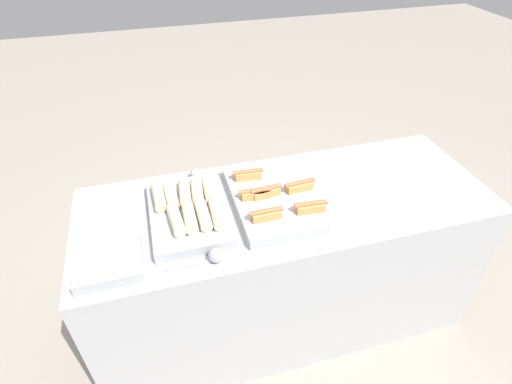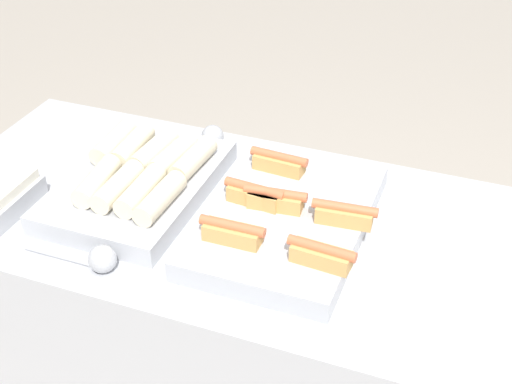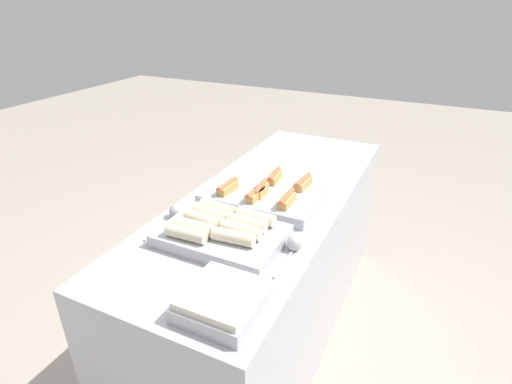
% 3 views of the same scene
% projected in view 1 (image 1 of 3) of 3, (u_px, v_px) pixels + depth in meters
% --- Properties ---
extents(ground_plane, '(12.00, 12.00, 0.00)m').
position_uv_depth(ground_plane, '(281.00, 312.00, 2.35)').
color(ground_plane, '#ADA393').
extents(counter, '(1.90, 0.70, 0.85)m').
position_uv_depth(counter, '(284.00, 263.00, 2.09)').
color(counter, '#B7BABF').
rests_on(counter, ground_plane).
extents(tray_hotdogs, '(0.37, 0.52, 0.10)m').
position_uv_depth(tray_hotdogs, '(272.00, 198.00, 1.79)').
color(tray_hotdogs, '#B7BABF').
rests_on(tray_hotdogs, counter).
extents(tray_wraps, '(0.32, 0.47, 0.10)m').
position_uv_depth(tray_wraps, '(189.00, 210.00, 1.71)').
color(tray_wraps, '#B7BABF').
rests_on(tray_wraps, counter).
extents(tray_side_front, '(0.24, 0.23, 0.07)m').
position_uv_depth(tray_side_front, '(108.00, 260.00, 1.49)').
color(tray_side_front, '#B7BABF').
rests_on(tray_side_front, counter).
extents(serving_spoon_near, '(0.22, 0.06, 0.06)m').
position_uv_depth(serving_spoon_near, '(214.00, 256.00, 1.52)').
color(serving_spoon_near, '#B2B5BA').
rests_on(serving_spoon_near, counter).
extents(serving_spoon_far, '(0.24, 0.06, 0.06)m').
position_uv_depth(serving_spoon_far, '(194.00, 175.00, 1.93)').
color(serving_spoon_far, '#B2B5BA').
rests_on(serving_spoon_far, counter).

